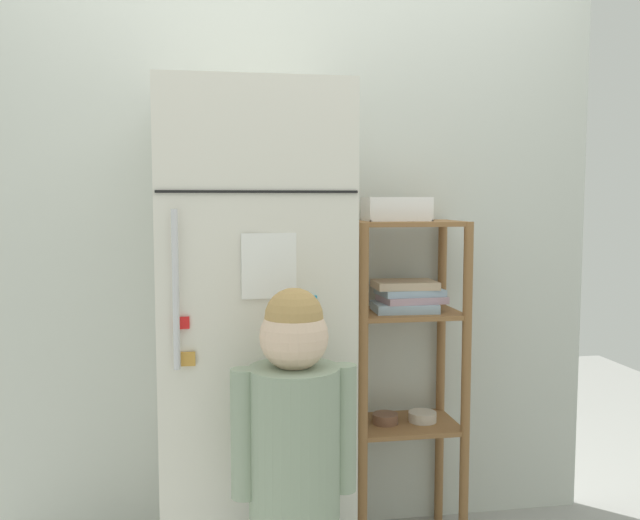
{
  "coord_description": "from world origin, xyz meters",
  "views": [
    {
      "loc": [
        -0.38,
        -2.35,
        1.37
      ],
      "look_at": [
        0.02,
        0.02,
        1.15
      ],
      "focal_mm": 38.25,
      "sensor_mm": 36.0,
      "label": 1
    }
  ],
  "objects_px": {
    "child_standing": "(294,441)",
    "fruit_bin": "(398,211)",
    "refrigerator": "(252,340)",
    "pantry_shelf_unit": "(405,341)"
  },
  "relations": [
    {
      "from": "refrigerator",
      "to": "pantry_shelf_unit",
      "type": "height_order",
      "value": "refrigerator"
    },
    {
      "from": "child_standing",
      "to": "fruit_bin",
      "type": "distance_m",
      "value": 1.05
    },
    {
      "from": "child_standing",
      "to": "fruit_bin",
      "type": "bearing_deg",
      "value": 53.75
    },
    {
      "from": "pantry_shelf_unit",
      "to": "fruit_bin",
      "type": "distance_m",
      "value": 0.51
    },
    {
      "from": "refrigerator",
      "to": "pantry_shelf_unit",
      "type": "distance_m",
      "value": 0.63
    },
    {
      "from": "refrigerator",
      "to": "pantry_shelf_unit",
      "type": "xyz_separation_m",
      "value": [
        0.61,
        0.17,
        -0.06
      ]
    },
    {
      "from": "child_standing",
      "to": "fruit_bin",
      "type": "xyz_separation_m",
      "value": [
        0.5,
        0.68,
        0.64
      ]
    },
    {
      "from": "fruit_bin",
      "to": "pantry_shelf_unit",
      "type": "bearing_deg",
      "value": -26.48
    },
    {
      "from": "refrigerator",
      "to": "pantry_shelf_unit",
      "type": "relative_size",
      "value": 1.36
    },
    {
      "from": "child_standing",
      "to": "refrigerator",
      "type": "bearing_deg",
      "value": 99.53
    }
  ]
}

